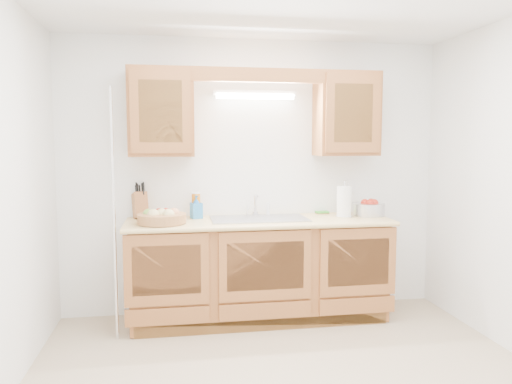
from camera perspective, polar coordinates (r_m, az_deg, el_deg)
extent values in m
plane|color=tan|center=(3.52, 3.92, -20.86)|extent=(3.50, 3.50, 0.00)
cube|color=white|center=(4.63, -0.28, 1.73)|extent=(3.50, 0.02, 2.50)
cube|color=white|center=(1.75, 15.67, -5.13)|extent=(3.50, 0.02, 2.50)
cube|color=#9F5F2E|center=(4.47, 0.35, -8.96)|extent=(2.20, 0.60, 0.86)
cube|color=#D8B471|center=(4.36, 0.39, -3.41)|extent=(2.30, 0.63, 0.04)
cube|color=#9F5F2E|center=(4.40, -10.79, 8.91)|extent=(0.55, 0.33, 0.75)
cube|color=#9F5F2E|center=(4.67, 10.28, 8.73)|extent=(0.55, 0.33, 0.75)
cube|color=#9F5F2E|center=(4.35, 0.39, 13.22)|extent=(2.20, 0.05, 0.12)
cylinder|color=white|center=(4.54, -0.07, 10.88)|extent=(0.70, 0.05, 0.05)
cube|color=white|center=(4.57, -0.14, 11.22)|extent=(0.76, 0.06, 0.05)
cube|color=#9E9EA3|center=(4.38, 0.35, -3.08)|extent=(0.84, 0.46, 0.01)
cube|color=#9E9EA3|center=(4.36, -2.38, -4.22)|extent=(0.39, 0.40, 0.16)
cube|color=#9E9EA3|center=(4.43, 3.03, -4.06)|extent=(0.39, 0.40, 0.16)
cylinder|color=silver|center=(4.57, -0.08, -2.49)|extent=(0.06, 0.06, 0.04)
cylinder|color=silver|center=(4.56, -0.08, -1.49)|extent=(0.02, 0.02, 0.16)
cylinder|color=silver|center=(4.50, 0.02, -0.43)|extent=(0.02, 0.12, 0.02)
cylinder|color=white|center=(4.59, 1.40, -1.95)|extent=(0.03, 0.03, 0.12)
cylinder|color=silver|center=(4.06, -15.93, -2.61)|extent=(0.03, 0.03, 2.00)
cube|color=white|center=(4.87, 10.84, 0.65)|extent=(0.08, 0.01, 0.12)
cylinder|color=#B07947|center=(4.20, -10.72, -2.98)|extent=(0.41, 0.41, 0.08)
sphere|color=#D8C67F|center=(4.15, -11.66, -2.60)|extent=(0.10, 0.10, 0.10)
sphere|color=#D8C67F|center=(4.14, -9.97, -2.59)|extent=(0.10, 0.10, 0.10)
sphere|color=tan|center=(4.24, -9.36, -2.41)|extent=(0.09, 0.09, 0.09)
sphere|color=#B02314|center=(4.26, -11.01, -2.41)|extent=(0.09, 0.09, 0.09)
sphere|color=#72A53F|center=(4.23, -12.22, -2.49)|extent=(0.09, 0.09, 0.09)
sphere|color=#D8C67F|center=(4.18, -10.73, -2.53)|extent=(0.10, 0.10, 0.10)
sphere|color=#B02314|center=(4.29, -10.25, -2.35)|extent=(0.08, 0.08, 0.08)
cube|color=#9F5F2E|center=(4.53, -13.10, -1.51)|extent=(0.16, 0.21, 0.26)
cylinder|color=black|center=(4.50, -13.55, 0.16)|extent=(0.02, 0.04, 0.09)
cylinder|color=black|center=(4.49, -13.16, 0.21)|extent=(0.02, 0.04, 0.09)
cylinder|color=black|center=(4.49, -12.76, 0.27)|extent=(0.02, 0.04, 0.09)
cylinder|color=black|center=(4.54, -13.39, 0.36)|extent=(0.02, 0.04, 0.09)
cylinder|color=black|center=(4.53, -12.87, 0.42)|extent=(0.02, 0.04, 0.09)
cylinder|color=black|center=(4.57, -13.49, 0.49)|extent=(0.02, 0.04, 0.09)
cylinder|color=black|center=(4.56, -12.72, 0.56)|extent=(0.02, 0.04, 0.09)
cylinder|color=orange|center=(4.49, -6.87, -1.55)|extent=(0.09, 0.09, 0.22)
cylinder|color=white|center=(4.47, -6.89, -0.11)|extent=(0.07, 0.07, 0.01)
imported|color=#2779C7|center=(4.44, -6.84, -1.70)|extent=(0.12, 0.12, 0.20)
cube|color=#CC333F|center=(4.75, 7.57, -2.44)|extent=(0.12, 0.08, 0.01)
cube|color=green|center=(4.75, 7.57, -2.30)|extent=(0.12, 0.08, 0.02)
cylinder|color=silver|center=(4.56, 10.01, -2.78)|extent=(0.16, 0.16, 0.01)
cylinder|color=silver|center=(4.54, 10.05, -0.85)|extent=(0.02, 0.02, 0.32)
cylinder|color=white|center=(4.54, 10.04, -1.04)|extent=(0.14, 0.14, 0.27)
sphere|color=silver|center=(4.53, 10.08, 1.15)|extent=(0.02, 0.02, 0.02)
cylinder|color=silver|center=(4.70, 12.71, -1.94)|extent=(0.39, 0.39, 0.11)
sphere|color=#B02314|center=(4.68, 12.34, -1.26)|extent=(0.08, 0.08, 0.08)
sphere|color=#B02314|center=(4.73, 13.01, -1.21)|extent=(0.08, 0.08, 0.08)
sphere|color=#B02314|center=(4.66, 12.89, -1.30)|extent=(0.08, 0.08, 0.08)
sphere|color=#B02314|center=(4.69, 13.35, -1.27)|extent=(0.08, 0.08, 0.08)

